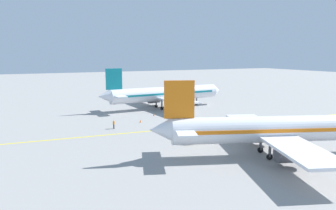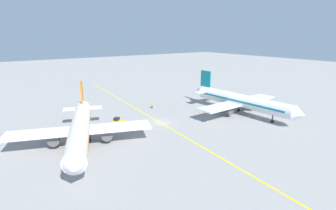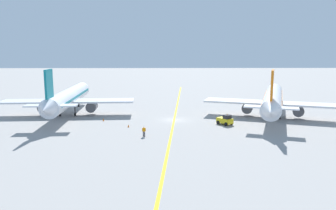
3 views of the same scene
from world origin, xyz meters
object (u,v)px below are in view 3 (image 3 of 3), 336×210
baggage_tug_white (225,120)px  airplane_at_gate (69,98)px  traffic_cone_near_nose (128,126)px  traffic_cone_mid_apron (103,120)px  ground_crew_worker (144,131)px  airplane_adjacent_stand (273,100)px

baggage_tug_white → airplane_at_gate: bearing=162.3°
airplane_at_gate → traffic_cone_near_nose: airplane_at_gate is taller
baggage_tug_white → traffic_cone_mid_apron: bearing=171.3°
baggage_tug_white → traffic_cone_mid_apron: 23.76m
airplane_at_gate → ground_crew_worker: (17.36, -18.69, -2.80)m
baggage_tug_white → ground_crew_worker: baggage_tug_white is taller
airplane_adjacent_stand → traffic_cone_near_nose: airplane_adjacent_stand is taller
airplane_adjacent_stand → traffic_cone_mid_apron: airplane_adjacent_stand is taller
airplane_adjacent_stand → airplane_at_gate: bearing=175.8°
baggage_tug_white → traffic_cone_near_nose: bearing=-174.2°
baggage_tug_white → ground_crew_worker: bearing=-150.3°
airplane_at_gate → ground_crew_worker: size_ratio=21.14×
airplane_at_gate → baggage_tug_white: airplane_at_gate is taller
baggage_tug_white → traffic_cone_near_nose: 18.08m
airplane_at_gate → baggage_tug_white: (32.12, -10.27, -2.81)m
airplane_adjacent_stand → traffic_cone_mid_apron: 35.00m
airplane_adjacent_stand → ground_crew_worker: bearing=-149.2°
airplane_adjacent_stand → ground_crew_worker: 30.33m
traffic_cone_mid_apron → ground_crew_worker: bearing=-54.0°
traffic_cone_mid_apron → airplane_at_gate: bearing=142.2°
airplane_at_gate → airplane_adjacent_stand: (43.29, -3.22, 0.00)m
airplane_at_gate → baggage_tug_white: 33.83m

